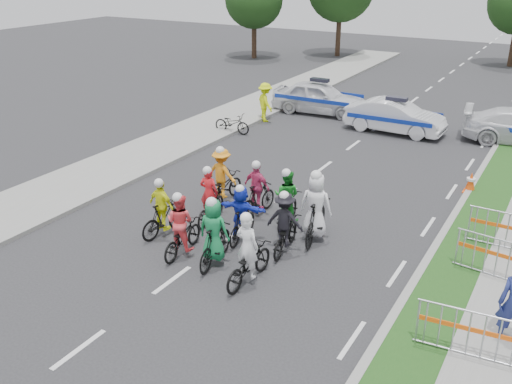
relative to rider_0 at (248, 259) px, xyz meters
The scene contains 23 objects.
ground 1.94m from the rider_0, 152.26° to the right, with size 90.00×90.00×0.00m, color #28282B.
curb_right 5.43m from the rider_0, 50.05° to the left, with size 0.20×60.00×0.12m, color gray.
grass_strip 5.90m from the rider_0, 44.81° to the left, with size 1.20×60.00×0.11m, color #164114.
sidewalk_left 9.14m from the rider_0, 153.00° to the left, with size 3.00×60.00×0.13m, color gray.
rider_0 is the anchor object (origin of this frame).
rider_1 1.22m from the rider_0, 164.64° to the left, with size 0.85×1.83×1.86m.
rider_2 2.23m from the rider_0, behind, with size 0.78×1.77×1.76m.
rider_3 3.43m from the rider_0, 164.04° to the left, with size 0.90×1.68×1.72m.
rider_4 1.80m from the rider_0, 88.65° to the left, with size 1.03×1.77×1.74m.
rider_5 2.14m from the rider_0, 125.48° to the left, with size 1.37×1.63×1.67m.
rider_6 3.52m from the rider_0, 139.03° to the left, with size 0.87×1.79×1.75m.
rider_7 2.83m from the rider_0, 80.57° to the left, with size 0.94×2.02×2.06m.
rider_8 3.26m from the rider_0, 100.94° to the left, with size 0.90×1.81×1.77m.
rider_9 3.80m from the rider_0, 116.59° to the left, with size 0.92×1.71×1.75m.
rider_10 4.82m from the rider_0, 130.35° to the left, with size 1.08×1.87×1.86m.
police_car_0 15.89m from the rider_0, 108.21° to the left, with size 1.82×4.53×1.54m, color silver.
police_car_1 13.80m from the rider_0, 93.20° to the left, with size 1.49×4.27×1.41m, color silver.
marshal_hiviz 14.11m from the rider_0, 117.52° to the left, with size 1.16×0.67×1.79m, color #D5EE0C.
barrier_0 5.08m from the rider_0, ahead, with size 2.00×0.50×1.12m, color #A5A8AD, non-canonical shape.
barrier_1 5.89m from the rider_0, 30.53° to the left, with size 2.00×0.50×1.12m, color #A5A8AD, non-canonical shape.
barrier_2 6.88m from the rider_0, 42.51° to the left, with size 2.00×0.50×1.12m, color #A5A8AD, non-canonical shape.
cone_0 9.10m from the rider_0, 67.56° to the left, with size 0.40×0.40×0.70m.
parked_bike 12.22m from the rider_0, 124.03° to the left, with size 0.58×1.67×0.88m, color black.
Camera 1 is at (7.66, -9.22, 7.29)m, focal length 40.00 mm.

